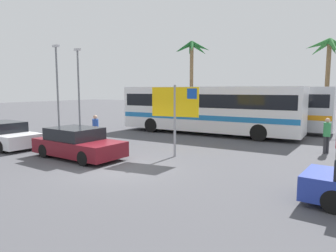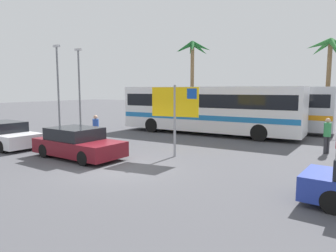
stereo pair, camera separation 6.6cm
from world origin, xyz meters
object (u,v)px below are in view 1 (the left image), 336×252
object	(u,v)px
car_white	(4,135)
pedestrian_by_bus	(96,128)
car_maroon	(78,143)
bus_front_coach	(207,108)
ferry_sign	(176,105)
bus_rear_coach	(242,106)
pedestrian_near_sign	(327,133)

from	to	relation	value
car_white	pedestrian_by_bus	bearing A→B (deg)	41.13
car_maroon	car_white	distance (m)	5.17
bus_front_coach	ferry_sign	bearing A→B (deg)	-77.22
bus_rear_coach	pedestrian_by_bus	xyz separation A→B (m)	(-4.74, -10.44, -0.82)
car_white	pedestrian_near_sign	xyz separation A→B (m)	(14.52, 6.85, 0.35)
pedestrian_by_bus	bus_rear_coach	bearing A→B (deg)	-152.75
bus_front_coach	car_maroon	size ratio (longest dim) A/B	2.79
car_white	bus_rear_coach	bearing A→B (deg)	61.47
bus_front_coach	bus_rear_coach	bearing A→B (deg)	69.00
bus_front_coach	pedestrian_near_sign	size ratio (longest dim) A/B	7.21
pedestrian_near_sign	car_maroon	bearing A→B (deg)	72.43
bus_front_coach	pedestrian_by_bus	xyz separation A→B (m)	(-3.41, -6.98, -0.82)
bus_front_coach	car_maroon	bearing A→B (deg)	-101.76
ferry_sign	pedestrian_by_bus	distance (m)	5.22
bus_rear_coach	pedestrian_by_bus	world-z (taller)	bus_rear_coach
bus_rear_coach	pedestrian_near_sign	world-z (taller)	bus_rear_coach
car_maroon	bus_front_coach	bearing A→B (deg)	82.06
bus_rear_coach	car_white	world-z (taller)	bus_rear_coach
pedestrian_near_sign	pedestrian_by_bus	bearing A→B (deg)	57.68
car_white	pedestrian_by_bus	xyz separation A→B (m)	(3.74, 2.83, 0.33)
bus_front_coach	ferry_sign	size ratio (longest dim) A/B	3.78
ferry_sign	pedestrian_near_sign	xyz separation A→B (m)	(5.74, 4.21, -1.34)
car_maroon	ferry_sign	bearing A→B (deg)	37.28
ferry_sign	car_white	xyz separation A→B (m)	(-8.78, -2.64, -1.69)
car_white	pedestrian_by_bus	distance (m)	4.70
bus_front_coach	pedestrian_near_sign	bearing A→B (deg)	-21.88
ferry_sign	pedestrian_near_sign	bearing A→B (deg)	28.81
car_maroon	pedestrian_by_bus	bearing A→B (deg)	122.59
bus_front_coach	pedestrian_by_bus	bearing A→B (deg)	-116.02
ferry_sign	pedestrian_by_bus	size ratio (longest dim) A/B	1.95
ferry_sign	car_maroon	world-z (taller)	ferry_sign
bus_front_coach	ferry_sign	world-z (taller)	ferry_sign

